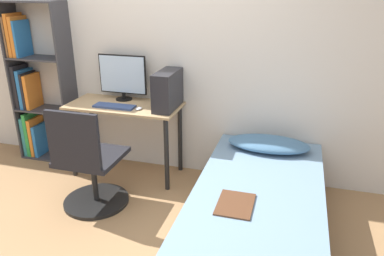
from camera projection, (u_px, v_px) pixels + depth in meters
ground_plane at (97, 245)px, 2.81m from camera, size 14.00×14.00×0.00m
wall_back at (158, 48)px, 3.61m from camera, size 8.00×0.05×2.50m
desk at (125, 117)px, 3.66m from camera, size 1.10×0.51×0.74m
bookshelf at (34, 90)px, 3.99m from camera, size 0.64×0.28×1.68m
office_chair at (89, 170)px, 3.18m from camera, size 0.57×0.57×0.93m
bed at (257, 214)px, 2.81m from camera, size 0.95×1.93×0.44m
pillow at (269, 144)px, 3.34m from camera, size 0.73×0.36×0.11m
magazine at (235, 204)px, 2.52m from camera, size 0.24×0.32×0.01m
monitor at (123, 76)px, 3.69m from camera, size 0.50×0.16×0.45m
keyboard at (114, 106)px, 3.53m from camera, size 0.40×0.13×0.02m
pc_tower at (168, 90)px, 3.46m from camera, size 0.17×0.43×0.35m
mouse at (139, 109)px, 3.47m from camera, size 0.06×0.09×0.02m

